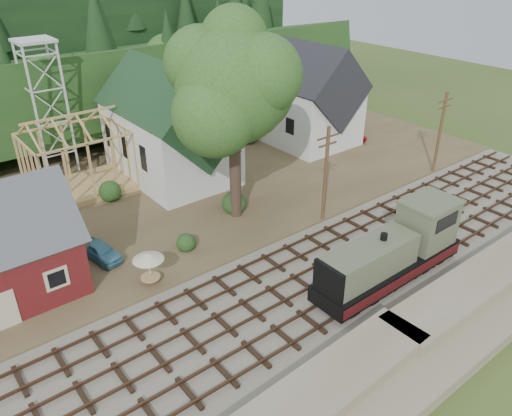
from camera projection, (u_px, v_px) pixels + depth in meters
ground at (303, 287)px, 32.49m from camera, size 140.00×140.00×0.00m
embankment at (412, 363)px, 26.64m from camera, size 64.00×5.00×1.60m
railroad_bed at (303, 286)px, 32.45m from camera, size 64.00×11.00×0.16m
village_flat at (165, 189)px, 44.80m from camera, size 64.00×26.00×0.30m
hillside at (69, 123)px, 61.39m from camera, size 70.00×28.96×12.74m
ridge at (29, 94)px, 72.40m from camera, size 80.00×20.00×12.00m
church at (171, 126)px, 44.65m from camera, size 8.40×15.17×13.00m
farmhouse at (306, 99)px, 53.09m from camera, size 8.40×10.80×10.60m
timber_frame at (78, 160)px, 42.79m from camera, size 8.20×6.20×6.99m
lattice_tower at (39, 67)px, 43.69m from camera, size 3.20×3.20×12.12m
big_tree at (235, 93)px, 35.74m from camera, size 10.90×8.40×14.70m
telegraph_pole_near at (326, 174)px, 37.87m from camera, size 2.20×0.28×8.00m
telegraph_pole_far at (440, 132)px, 46.08m from camera, size 2.20×0.28×8.00m
locomotive at (395, 253)px, 32.29m from camera, size 11.63×2.91×4.66m
car_blue at (100, 251)px, 34.53m from camera, size 2.18×3.91×1.26m
car_red at (346, 137)px, 54.08m from camera, size 5.23×3.46×1.34m
patio_set at (148, 258)px, 31.51m from camera, size 2.01×2.01×2.24m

